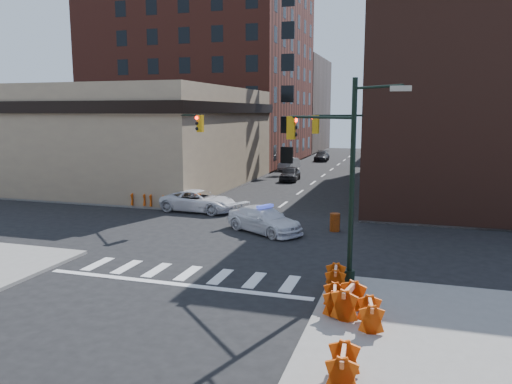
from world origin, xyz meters
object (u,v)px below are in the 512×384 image
Objects in this scene: parked_car_enear at (369,171)px; parked_car_wfar at (289,164)px; pickup at (199,201)px; barricade_nw_a at (159,200)px; barrel_road at (335,222)px; pedestrian_b at (122,189)px; barrel_bank at (197,201)px; police_car at (264,220)px; barricade_se_a at (336,279)px; parked_car_wnear at (290,174)px; pedestrian_a at (161,187)px.

parked_car_wfar is at bearing -28.33° from parked_car_enear.
barricade_nw_a is at bearing 95.91° from pickup.
parked_car_enear is 24.42m from barrel_road.
pedestrian_b is 6.29m from barrel_bank.
barricade_nw_a is (-3.32, -26.13, -0.09)m from parked_car_wfar.
barrel_road is 11.10m from barrel_bank.
police_car is 4.13m from barrel_road.
pedestrian_b is 3.91m from barricade_nw_a.
pedestrian_b is at bearing 85.01° from pickup.
pickup is at bearing 34.21° from barricade_se_a.
pickup is 5.02× the size of barrel_bank.
police_car reaches higher than barricade_nw_a.
parked_car_wnear is 0.92× the size of parked_car_enear.
pickup is at bearing -58.60° from barrel_bank.
barricade_nw_a is at bearing -14.62° from pedestrian_b.
parked_car_enear is (9.68, -4.64, 0.04)m from parked_car_wfar.
barricade_se_a is at bearing -135.20° from pickup.
parked_car_wnear is 16.51m from barrel_bank.
barrel_road is (7.41, -20.09, -0.19)m from parked_car_wnear.
pedestrian_a is (-14.19, -18.79, 0.40)m from parked_car_enear.
parked_car_wfar is 26.35m from barricade_nw_a.
pickup is 10.37m from barrel_road.
parked_car_wfar reaches higher than barrel_bank.
parked_car_enear reaches higher than police_car.
parked_car_wnear reaches higher than barrel_bank.
parked_car_wnear is (2.50, 17.06, -0.03)m from pickup.
pedestrian_b is (-2.52, -1.54, -0.05)m from pedestrian_a.
barricade_se_a is (8.90, -30.18, -0.13)m from parked_car_wnear.
parked_car_enear is 3.62× the size of barricade_nw_a.
pedestrian_b reaches higher than barricade_se_a.
barricade_nw_a is (-14.46, 13.01, 0.04)m from barricade_se_a.
pedestrian_a reaches higher than police_car.
pickup is 3.07m from barricade_nw_a.
pedestrian_b is at bearing 96.69° from police_car.
parked_car_wfar is at bearing 100.66° from parked_car_wnear.
parked_car_wnear is 31.46m from barricade_se_a.
pedestrian_a is 1.05× the size of pedestrian_b.
pickup is at bearing -0.98° from barricade_nw_a.
barricade_se_a is (1.46, -34.50, -0.17)m from parked_car_enear.
parked_car_wnear is 18.50m from pedestrian_b.
barricade_se_a is at bearing -45.04° from barricade_nw_a.
parked_car_wfar is at bearing 108.37° from barrel_road.
parked_car_enear is at bearing 55.76° from barricade_nw_a.
pedestrian_a is at bearing 110.57° from barricade_nw_a.
parked_car_wnear is at bearing -71.49° from parked_car_wfar.
barrel_road is at bearing -18.50° from pedestrian_a.
barricade_se_a is 0.93× the size of barricade_nw_a.
barrel_bank is 0.90× the size of barricade_se_a.
parked_car_wfar is 25.95m from pedestrian_b.
parked_car_wnear is 3.95× the size of barrel_bank.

